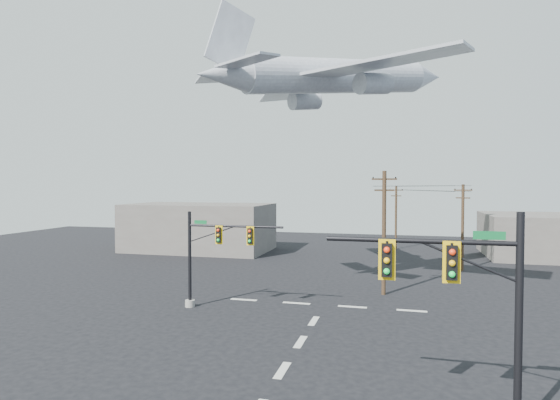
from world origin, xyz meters
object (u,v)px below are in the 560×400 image
(signal_mast_far, at_px, (209,256))
(utility_pole_c, at_px, (396,216))
(utility_pole_a, at_px, (384,230))
(utility_pole_b, at_px, (463,226))
(signal_mast_near, at_px, (475,314))
(airliner, at_px, (338,77))

(signal_mast_far, xyz_separation_m, utility_pole_c, (12.12, 33.43, 0.75))
(utility_pole_a, height_order, utility_pole_b, utility_pole_a)
(signal_mast_far, relative_size, utility_pole_b, 0.83)
(signal_mast_near, height_order, utility_pole_a, utility_pole_a)
(signal_mast_far, xyz_separation_m, utility_pole_b, (18.66, 19.34, 0.86))
(signal_mast_far, height_order, utility_pole_b, utility_pole_b)
(signal_mast_near, relative_size, signal_mast_far, 1.08)
(signal_mast_near, height_order, utility_pole_c, utility_pole_c)
(utility_pole_a, relative_size, utility_pole_b, 1.12)
(signal_mast_far, distance_m, utility_pole_c, 35.57)
(utility_pole_b, distance_m, airliner, 20.15)
(signal_mast_far, relative_size, utility_pole_a, 0.74)
(signal_mast_far, xyz_separation_m, utility_pole_a, (11.49, 7.14, 1.41))
(utility_pole_b, distance_m, utility_pole_c, 15.54)
(signal_mast_far, bearing_deg, utility_pole_b, 46.03)
(utility_pole_b, xyz_separation_m, utility_pole_c, (-6.54, 14.09, -0.11))
(signal_mast_near, xyz_separation_m, airliner, (-7.49, 20.66, 13.12))
(utility_pole_a, bearing_deg, airliner, 153.91)
(signal_mast_near, xyz_separation_m, signal_mast_far, (-15.26, 12.50, -0.47))
(utility_pole_c, bearing_deg, utility_pole_a, -88.88)
(signal_mast_near, relative_size, utility_pole_c, 0.92)
(utility_pole_c, xyz_separation_m, airliner, (-4.35, -25.27, 12.85))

